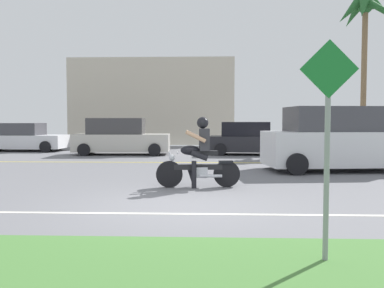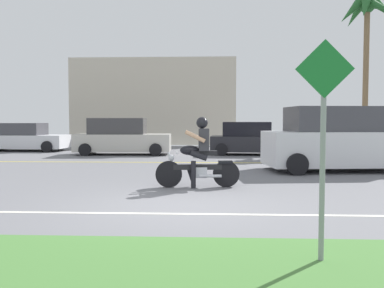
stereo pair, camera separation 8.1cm
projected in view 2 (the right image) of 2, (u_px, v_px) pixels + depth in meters
ground at (189, 183)px, 10.67m from camera, size 56.00×30.00×0.04m
lane_line_near at (178, 214)px, 7.08m from camera, size 50.40×0.12×0.01m
lane_line_far at (196, 162)px, 15.66m from camera, size 50.40×0.12×0.01m
motorcyclist at (198, 158)px, 9.87m from camera, size 1.99×0.65×1.67m
suv_nearby at (338, 140)px, 13.08m from camera, size 4.72×2.58×2.01m
parked_car_0 at (22, 138)px, 21.62m from camera, size 4.47×2.00×1.44m
parked_car_1 at (122, 138)px, 19.33m from camera, size 4.42×1.96×1.68m
parked_car_2 at (250, 139)px, 19.30m from camera, size 3.83×2.12×1.51m
parked_car_3 at (371, 139)px, 19.36m from camera, size 3.65×2.05×1.49m
palm_tree_0 at (367, 18)px, 22.27m from camera, size 3.25×3.37×8.33m
street_sign at (323, 129)px, 4.49m from camera, size 0.62×0.06×2.45m
building_far at (156, 103)px, 28.61m from camera, size 10.73×4.00×5.59m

